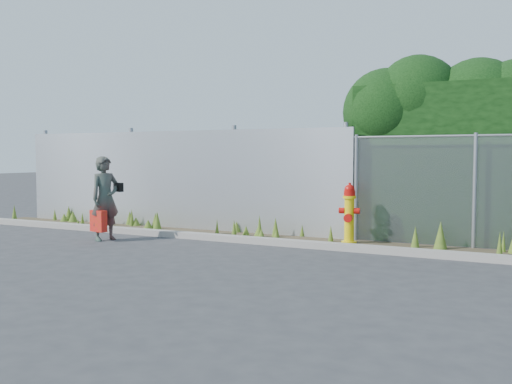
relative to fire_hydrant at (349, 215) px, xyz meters
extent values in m
plane|color=#333336|center=(-1.08, -2.51, -0.56)|extent=(80.00, 80.00, 0.00)
cube|color=gray|center=(-1.08, -0.71, -0.50)|extent=(16.00, 0.22, 0.12)
cube|color=#403524|center=(-1.08, -0.11, -0.55)|extent=(16.00, 1.20, 0.01)
cone|color=#40601C|center=(-2.62, 0.41, -0.44)|extent=(0.20, 0.20, 0.24)
cone|color=#40601C|center=(-5.72, -0.01, -0.43)|extent=(0.11, 0.11, 0.25)
cone|color=#40601C|center=(-7.40, 0.40, -0.37)|extent=(0.20, 0.20, 0.38)
cone|color=#40601C|center=(-0.07, 0.11, -0.42)|extent=(0.13, 0.13, 0.28)
cone|color=#40601C|center=(-7.10, 0.22, -0.42)|extent=(0.24, 0.24, 0.28)
cone|color=#40601C|center=(-1.68, -0.36, -0.31)|extent=(0.14, 0.14, 0.50)
cone|color=#40601C|center=(2.63, 0.27, -0.37)|extent=(0.08, 0.08, 0.37)
cone|color=#40601C|center=(-5.79, -0.12, -0.29)|extent=(0.09, 0.09, 0.54)
cone|color=#40601C|center=(1.19, 0.09, -0.36)|extent=(0.15, 0.15, 0.39)
cone|color=#40601C|center=(-1.12, 0.45, -0.43)|extent=(0.10, 0.10, 0.25)
cone|color=#40601C|center=(-2.33, -0.20, -0.38)|extent=(0.12, 0.12, 0.36)
cone|color=#40601C|center=(1.62, 0.10, -0.31)|extent=(0.24, 0.24, 0.50)
cone|color=#40601C|center=(-4.59, -0.06, -0.44)|extent=(0.24, 0.24, 0.22)
cone|color=#40601C|center=(-2.81, -0.06, -0.39)|extent=(0.09, 0.09, 0.33)
cone|color=#40601C|center=(-5.50, 0.43, -0.40)|extent=(0.20, 0.20, 0.32)
cone|color=#40601C|center=(-7.78, 0.30, -0.41)|extent=(0.11, 0.11, 0.29)
cone|color=#40601C|center=(-1.59, 0.17, -0.36)|extent=(0.16, 0.16, 0.39)
cone|color=#40601C|center=(-6.12, 0.06, -0.35)|extent=(0.21, 0.21, 0.40)
cone|color=#40601C|center=(-2.18, 0.02, -0.45)|extent=(0.16, 0.16, 0.22)
cone|color=#40601C|center=(-5.96, 0.17, -0.39)|extent=(0.23, 0.23, 0.33)
cone|color=#40601C|center=(-1.60, -0.43, -0.43)|extent=(0.18, 0.18, 0.25)
cone|color=#40601C|center=(2.59, -0.11, -0.35)|extent=(0.10, 0.10, 0.40)
cone|color=#40601C|center=(-6.24, -0.49, -0.46)|extent=(0.10, 0.10, 0.19)
cone|color=#40601C|center=(-4.04, -0.46, -0.32)|extent=(0.23, 0.23, 0.46)
cone|color=#40601C|center=(-5.31, 0.27, -0.36)|extent=(0.12, 0.12, 0.40)
cone|color=#40601C|center=(-0.37, 0.04, -0.39)|extent=(0.11, 0.11, 0.32)
cone|color=#40601C|center=(-8.29, -0.51, -0.33)|extent=(0.15, 0.15, 0.45)
cone|color=#40601C|center=(-1.86, -0.02, -0.42)|extent=(0.23, 0.23, 0.27)
cone|color=#40601C|center=(-1.50, 0.04, -0.46)|extent=(0.13, 0.13, 0.18)
cone|color=#40601C|center=(-4.48, 0.06, -0.37)|extent=(0.20, 0.20, 0.37)
cone|color=#40601C|center=(-5.25, 0.34, -0.46)|extent=(0.21, 0.21, 0.20)
cone|color=#40601C|center=(-6.53, -0.05, -0.41)|extent=(0.10, 0.10, 0.29)
cone|color=#40601C|center=(-7.39, 0.22, -0.45)|extent=(0.21, 0.21, 0.21)
cone|color=#40601C|center=(-6.06, 0.41, -0.46)|extent=(0.09, 0.09, 0.20)
cube|color=#B9BAC1|center=(-4.33, 0.49, 0.54)|extent=(8.50, 0.08, 2.20)
cylinder|color=gray|center=(-8.38, 0.61, 0.59)|extent=(0.10, 0.10, 2.30)
cylinder|color=gray|center=(-5.58, 0.61, 0.59)|extent=(0.10, 0.10, 2.30)
cylinder|color=gray|center=(-2.78, 0.61, 0.59)|extent=(0.10, 0.10, 2.30)
cylinder|color=gray|center=(-0.28, 0.61, 0.59)|extent=(0.10, 0.10, 2.30)
cylinder|color=gray|center=(-0.03, 0.49, 0.47)|extent=(0.07, 0.07, 2.05)
cylinder|color=gray|center=(2.12, 0.49, 0.47)|extent=(0.07, 0.07, 2.05)
sphere|color=black|center=(0.32, 1.40, 1.98)|extent=(1.75, 1.75, 1.75)
sphere|color=black|center=(0.92, 1.47, 2.24)|extent=(1.68, 1.68, 1.68)
sphere|color=black|center=(2.02, 1.67, 2.06)|extent=(1.82, 1.82, 1.82)
cylinder|color=yellow|center=(0.00, 0.01, -0.53)|extent=(0.28, 0.28, 0.06)
cylinder|color=yellow|center=(0.00, 0.01, -0.13)|extent=(0.18, 0.18, 0.86)
cylinder|color=yellow|center=(0.00, 0.01, 0.32)|extent=(0.24, 0.24, 0.05)
cylinder|color=#B20F0A|center=(0.00, 0.01, 0.39)|extent=(0.21, 0.21, 0.10)
sphere|color=#B20F0A|center=(0.00, 0.01, 0.47)|extent=(0.19, 0.19, 0.19)
cylinder|color=#B20F0A|center=(0.00, 0.01, 0.57)|extent=(0.05, 0.05, 0.05)
cylinder|color=#B20F0A|center=(-0.14, 0.01, 0.07)|extent=(0.10, 0.11, 0.11)
cylinder|color=#B20F0A|center=(0.14, 0.01, 0.07)|extent=(0.10, 0.11, 0.11)
cylinder|color=#B20F0A|center=(0.00, -0.13, -0.05)|extent=(0.15, 0.12, 0.15)
imported|color=#106654|center=(-4.38, -1.65, 0.26)|extent=(0.55, 0.69, 1.64)
cube|color=#B0330A|center=(-4.43, -1.81, -0.16)|extent=(0.37, 0.14, 0.41)
cylinder|color=#B0330A|center=(-4.43, -1.81, 0.11)|extent=(0.18, 0.02, 0.02)
cube|color=black|center=(-4.26, -1.41, 0.47)|extent=(0.23, 0.10, 0.18)
camera|label=1|loc=(3.21, -10.16, 1.10)|focal=40.00mm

